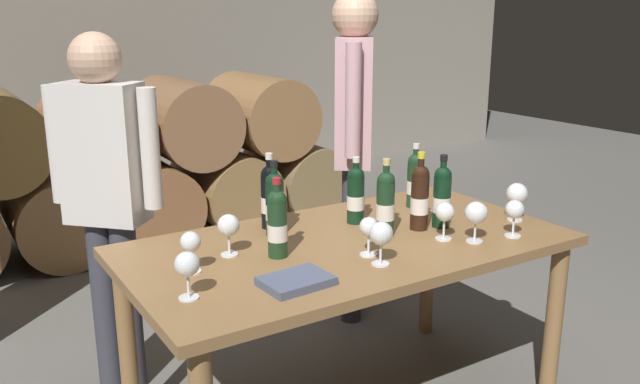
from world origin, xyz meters
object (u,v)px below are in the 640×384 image
(wine_glass_1, at_px, (187,266))
(wine_glass_5, at_px, (381,235))
(wine_glass_7, at_px, (191,244))
(wine_glass_8, at_px, (515,211))
(wine_bottle_4, at_px, (442,196))
(wine_bottle_7, at_px, (275,203))
(wine_glass_6, at_px, (517,194))
(wine_bottle_1, at_px, (356,194))
(wine_bottle_3, at_px, (385,203))
(taster_seated_left, at_px, (106,185))
(wine_bottle_0, at_px, (415,180))
(wine_bottle_5, at_px, (277,222))
(wine_glass_4, at_px, (228,227))
(wine_bottle_6, at_px, (270,196))
(dining_table, at_px, (347,263))
(sommelier_presenting, at_px, (354,128))
(wine_glass_0, at_px, (476,214))
(wine_glass_3, at_px, (369,228))
(wine_bottle_2, at_px, (420,197))
(wine_glass_2, at_px, (445,213))
(tasting_notebook, at_px, (296,281))

(wine_glass_1, relative_size, wine_glass_5, 0.97)
(wine_glass_7, bearing_deg, wine_glass_8, -14.85)
(wine_bottle_4, xyz_separation_m, wine_bottle_7, (-0.63, 0.27, -0.00))
(wine_glass_6, bearing_deg, wine_glass_1, -179.46)
(wine_bottle_1, relative_size, wine_bottle_3, 0.91)
(wine_bottle_1, height_order, wine_glass_5, wine_bottle_1)
(wine_glass_7, bearing_deg, taster_seated_left, 97.53)
(wine_glass_5, bearing_deg, wine_bottle_3, 49.87)
(wine_bottle_0, height_order, wine_bottle_5, wine_bottle_5)
(wine_glass_7, distance_m, wine_glass_8, 1.25)
(wine_glass_4, distance_m, wine_glass_6, 1.23)
(wine_glass_5, bearing_deg, wine_bottle_6, 103.08)
(dining_table, relative_size, wine_glass_8, 11.47)
(wine_bottle_3, bearing_deg, wine_glass_1, -169.87)
(dining_table, xyz_separation_m, sommelier_presenting, (0.55, 0.75, 0.37))
(wine_glass_0, bearing_deg, taster_seated_left, 138.87)
(wine_glass_3, bearing_deg, wine_glass_7, 162.76)
(wine_bottle_2, distance_m, wine_glass_2, 0.15)
(tasting_notebook, bearing_deg, wine_bottle_4, 10.35)
(wine_glass_0, bearing_deg, dining_table, 147.18)
(wine_bottle_6, bearing_deg, wine_bottle_5, -113.53)
(wine_bottle_6, bearing_deg, wine_glass_1, -138.26)
(wine_bottle_7, xyz_separation_m, wine_glass_6, (0.95, -0.37, -0.02))
(wine_bottle_4, bearing_deg, wine_glass_7, 175.75)
(wine_bottle_4, distance_m, wine_bottle_7, 0.68)
(dining_table, xyz_separation_m, wine_bottle_7, (-0.20, 0.21, 0.22))
(wine_glass_1, relative_size, wine_glass_8, 1.03)
(wine_bottle_7, bearing_deg, wine_glass_6, -21.46)
(wine_glass_3, height_order, wine_glass_7, same)
(wine_bottle_2, bearing_deg, tasting_notebook, -162.05)
(wine_bottle_7, relative_size, tasting_notebook, 1.37)
(wine_bottle_5, xyz_separation_m, wine_glass_7, (-0.32, 0.02, -0.02))
(wine_bottle_1, distance_m, wine_bottle_5, 0.49)
(wine_bottle_4, bearing_deg, wine_glass_3, -166.27)
(wine_bottle_7, bearing_deg, sommelier_presenting, 35.63)
(wine_glass_5, xyz_separation_m, taster_seated_left, (-0.68, 0.98, 0.05))
(wine_bottle_2, distance_m, wine_glass_8, 0.37)
(wine_glass_6, relative_size, wine_glass_7, 1.12)
(wine_bottle_1, relative_size, wine_glass_8, 1.90)
(wine_bottle_6, relative_size, wine_glass_6, 1.91)
(wine_glass_5, bearing_deg, dining_table, 81.24)
(wine_bottle_1, bearing_deg, wine_glass_2, -64.30)
(wine_bottle_3, relative_size, wine_bottle_4, 1.02)
(dining_table, xyz_separation_m, wine_glass_3, (-0.02, -0.17, 0.19))
(wine_bottle_1, xyz_separation_m, wine_glass_4, (-0.61, -0.07, -0.01))
(tasting_notebook, xyz_separation_m, taster_seated_left, (-0.34, 0.98, 0.15))
(wine_bottle_1, xyz_separation_m, wine_bottle_7, (-0.36, 0.04, 0.01))
(wine_glass_3, bearing_deg, wine_bottle_4, 13.73)
(wine_bottle_0, relative_size, wine_glass_6, 1.79)
(wine_bottle_5, bearing_deg, wine_bottle_3, -2.56)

